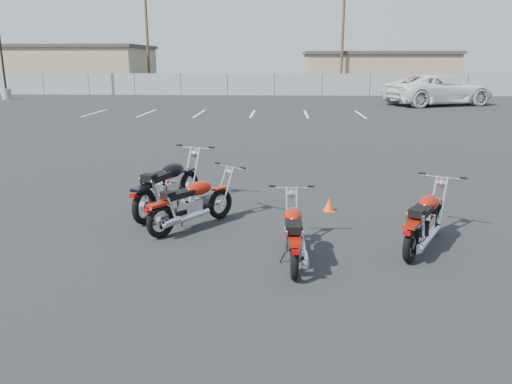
{
  "coord_description": "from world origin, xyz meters",
  "views": [
    {
      "loc": [
        0.65,
        -8.05,
        2.96
      ],
      "look_at": [
        0.2,
        0.6,
        0.65
      ],
      "focal_mm": 35.0,
      "sensor_mm": 36.0,
      "label": 1
    }
  ],
  "objects_px": {
    "motorcycle_front_red": "(192,203)",
    "motorcycle_third_red": "(294,234)",
    "motorcycle_second_black": "(168,186)",
    "white_van": "(440,81)",
    "motorcycle_rear_red": "(425,220)"
  },
  "relations": [
    {
      "from": "white_van",
      "to": "motorcycle_front_red",
      "type": "bearing_deg",
      "value": 133.57
    },
    {
      "from": "motorcycle_front_red",
      "to": "motorcycle_second_black",
      "type": "distance_m",
      "value": 1.13
    },
    {
      "from": "motorcycle_front_red",
      "to": "white_van",
      "type": "relative_size",
      "value": 0.22
    },
    {
      "from": "motorcycle_third_red",
      "to": "motorcycle_second_black",
      "type": "bearing_deg",
      "value": 135.62
    },
    {
      "from": "motorcycle_third_red",
      "to": "motorcycle_rear_red",
      "type": "xyz_separation_m",
      "value": [
        2.11,
        0.65,
        0.03
      ]
    },
    {
      "from": "motorcycle_front_red",
      "to": "white_van",
      "type": "distance_m",
      "value": 28.31
    },
    {
      "from": "motorcycle_third_red",
      "to": "motorcycle_rear_red",
      "type": "height_order",
      "value": "motorcycle_rear_red"
    },
    {
      "from": "motorcycle_second_black",
      "to": "white_van",
      "type": "height_order",
      "value": "white_van"
    },
    {
      "from": "motorcycle_second_black",
      "to": "motorcycle_third_red",
      "type": "distance_m",
      "value": 3.4
    },
    {
      "from": "motorcycle_third_red",
      "to": "motorcycle_rear_red",
      "type": "distance_m",
      "value": 2.21
    },
    {
      "from": "motorcycle_front_red",
      "to": "motorcycle_third_red",
      "type": "xyz_separation_m",
      "value": [
        1.79,
        -1.45,
        -0.03
      ]
    },
    {
      "from": "motorcycle_rear_red",
      "to": "white_van",
      "type": "bearing_deg",
      "value": 73.07
    },
    {
      "from": "motorcycle_third_red",
      "to": "white_van",
      "type": "height_order",
      "value": "white_van"
    },
    {
      "from": "motorcycle_second_black",
      "to": "white_van",
      "type": "xyz_separation_m",
      "value": [
        12.59,
        24.71,
        1.05
      ]
    },
    {
      "from": "motorcycle_front_red",
      "to": "motorcycle_third_red",
      "type": "relative_size",
      "value": 0.96
    }
  ]
}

